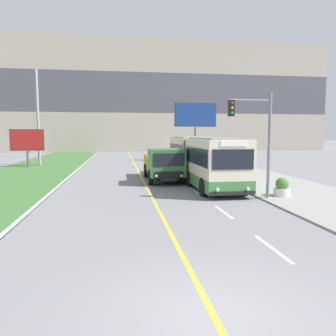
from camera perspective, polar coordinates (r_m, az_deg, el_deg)
The scene contains 14 objects.
ground_plane at distance 6.78m, azimuth 7.84°, elevation -23.97°, with size 300.00×300.00×0.00m, color slate.
lane_marking_centre at distance 7.75m, azimuth 7.68°, elevation -19.90°, with size 2.88×140.00×0.01m.
apartment_block_background at distance 66.55m, azimuth -7.14°, elevation 12.12°, with size 80.00×8.04×21.14m.
city_bus at distance 22.87m, azimuth 5.85°, elevation 1.48°, with size 2.63×12.93×3.16m.
dump_truck at distance 22.96m, azimuth -0.63°, elevation 0.51°, with size 2.45×6.72×2.38m.
car_distant at distance 39.65m, azimuth 0.30°, elevation 2.07°, with size 1.80×4.30×1.45m.
utility_pole_far at distance 37.75m, azimuth -21.71°, elevation 8.25°, with size 1.80×0.28×10.21m.
traffic_light_mast at distance 17.27m, azimuth 15.24°, elevation 6.12°, with size 2.28×0.32×5.45m.
billboard_large at distance 41.31m, azimuth 4.80°, elevation 8.88°, with size 5.27×0.24×7.20m.
billboard_small at distance 36.31m, azimuth -23.33°, elevation 4.33°, with size 3.30×0.24×3.85m.
planter_round_near at distance 18.44m, azimuth 19.25°, elevation -3.30°, with size 0.87×0.87×0.99m.
planter_round_second at distance 23.39m, azimuth 13.20°, elevation -1.12°, with size 0.94×0.94×1.09m.
planter_round_third at distance 28.44m, azimuth 8.69°, elevation 0.23°, with size 0.99×0.99×1.12m.
planter_round_far at distance 33.71m, azimuth 6.16°, elevation 1.08°, with size 0.93×0.93×1.03m.
Camera 1 is at (-1.69, -5.63, 3.38)m, focal length 35.00 mm.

